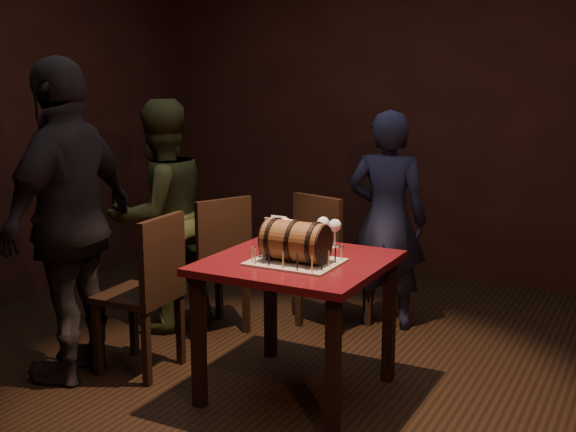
% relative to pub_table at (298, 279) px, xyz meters
% --- Properties ---
extents(room_shell, '(5.04, 5.04, 2.80)m').
position_rel_pub_table_xyz_m(room_shell, '(-0.13, 0.07, 0.76)').
color(room_shell, black).
rests_on(room_shell, ground).
extents(pub_table, '(0.90, 0.90, 0.75)m').
position_rel_pub_table_xyz_m(pub_table, '(0.00, 0.00, 0.00)').
color(pub_table, '#470B12').
rests_on(pub_table, ground).
extents(cake_board, '(0.45, 0.35, 0.01)m').
position_rel_pub_table_xyz_m(cake_board, '(0.03, -0.08, 0.12)').
color(cake_board, '#A09281').
rests_on(cake_board, pub_table).
extents(barrel_cake, '(0.38, 0.22, 0.22)m').
position_rel_pub_table_xyz_m(barrel_cake, '(0.03, -0.08, 0.23)').
color(barrel_cake, brown).
rests_on(barrel_cake, cake_board).
extents(birthday_candles, '(0.40, 0.30, 0.09)m').
position_rel_pub_table_xyz_m(birthday_candles, '(0.03, -0.08, 0.16)').
color(birthday_candles, '#DACE82').
rests_on(birthday_candles, cake_board).
extents(wine_glass_left, '(0.07, 0.07, 0.16)m').
position_rel_pub_table_xyz_m(wine_glass_left, '(-0.20, 0.24, 0.23)').
color(wine_glass_left, silver).
rests_on(wine_glass_left, pub_table).
extents(wine_glass_mid, '(0.07, 0.07, 0.16)m').
position_rel_pub_table_xyz_m(wine_glass_mid, '(-0.03, 0.37, 0.23)').
color(wine_glass_mid, silver).
rests_on(wine_glass_mid, pub_table).
extents(wine_glass_right, '(0.07, 0.07, 0.16)m').
position_rel_pub_table_xyz_m(wine_glass_right, '(0.06, 0.34, 0.23)').
color(wine_glass_right, silver).
rests_on(wine_glass_right, pub_table).
extents(pint_of_ale, '(0.07, 0.07, 0.15)m').
position_rel_pub_table_xyz_m(pint_of_ale, '(-0.18, 0.23, 0.18)').
color(pint_of_ale, silver).
rests_on(pint_of_ale, pub_table).
extents(menu_card, '(0.10, 0.05, 0.13)m').
position_rel_pub_table_xyz_m(menu_card, '(-0.33, 0.35, 0.17)').
color(menu_card, white).
rests_on(menu_card, pub_table).
extents(chair_back, '(0.50, 0.50, 0.93)m').
position_rel_pub_table_xyz_m(chair_back, '(-0.28, 0.98, -0.12)').
color(chair_back, black).
rests_on(chair_back, ground).
extents(chair_left_rear, '(0.53, 0.53, 0.93)m').
position_rel_pub_table_xyz_m(chair_left_rear, '(-0.88, 0.54, -0.12)').
color(chair_left_rear, black).
rests_on(chair_left_rear, ground).
extents(chair_left_front, '(0.42, 0.42, 0.93)m').
position_rel_pub_table_xyz_m(chair_left_front, '(-0.88, -0.15, -0.12)').
color(chair_left_front, black).
rests_on(chair_left_front, ground).
extents(person_back, '(0.59, 0.43, 1.48)m').
position_rel_pub_table_xyz_m(person_back, '(0.04, 1.24, 0.10)').
color(person_back, '#191A33').
rests_on(person_back, ground).
extents(person_left_rear, '(0.80, 0.90, 1.55)m').
position_rel_pub_table_xyz_m(person_left_rear, '(-1.29, 0.50, 0.13)').
color(person_left_rear, '#363A1D').
rests_on(person_left_rear, ground).
extents(person_left_front, '(0.59, 1.11, 1.81)m').
position_rel_pub_table_xyz_m(person_left_front, '(-1.23, -0.37, 0.26)').
color(person_left_front, black).
rests_on(person_left_front, ground).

